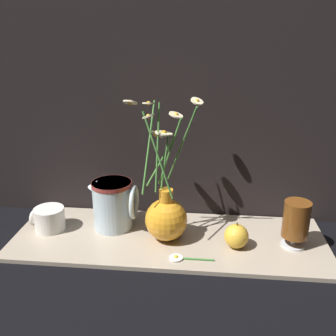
# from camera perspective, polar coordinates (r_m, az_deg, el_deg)

# --- Properties ---
(ground_plane) EXTENTS (6.00, 6.00, 0.00)m
(ground_plane) POSITION_cam_1_polar(r_m,az_deg,el_deg) (1.11, 0.10, -10.97)
(ground_plane) COLOR black
(shelf) EXTENTS (0.90, 0.31, 0.01)m
(shelf) POSITION_cam_1_polar(r_m,az_deg,el_deg) (1.11, 0.10, -10.71)
(shelf) COLOR tan
(shelf) RESTS_ON ground_plane
(backdrop_wall) EXTENTS (1.40, 0.02, 1.10)m
(backdrop_wall) POSITION_cam_1_polar(r_m,az_deg,el_deg) (1.12, 1.03, 18.92)
(backdrop_wall) COLOR black
(backdrop_wall) RESTS_ON ground_plane
(vase_with_flowers) EXTENTS (0.22, 0.20, 0.40)m
(vase_with_flowers) POSITION_cam_1_polar(r_m,az_deg,el_deg) (1.06, -0.32, -7.11)
(vase_with_flowers) COLOR orange
(vase_with_flowers) RESTS_ON shelf
(yellow_mug) EXTENTS (0.10, 0.09, 0.07)m
(yellow_mug) POSITION_cam_1_polar(r_m,az_deg,el_deg) (1.18, -17.67, -7.39)
(yellow_mug) COLOR silver
(yellow_mug) RESTS_ON shelf
(ceramic_pitcher) EXTENTS (0.14, 0.12, 0.16)m
(ceramic_pitcher) POSITION_cam_1_polar(r_m,az_deg,el_deg) (1.13, -8.28, -5.28)
(ceramic_pitcher) COLOR silver
(ceramic_pitcher) RESTS_ON shelf
(tea_glass) EXTENTS (0.07, 0.07, 0.13)m
(tea_glass) POSITION_cam_1_polar(r_m,az_deg,el_deg) (1.08, 18.93, -7.61)
(tea_glass) COLOR silver
(tea_glass) RESTS_ON shelf
(orange_fruit) EXTENTS (0.07, 0.07, 0.08)m
(orange_fruit) POSITION_cam_1_polar(r_m,az_deg,el_deg) (1.06, 10.37, -10.17)
(orange_fruit) COLOR gold
(orange_fruit) RESTS_ON shelf
(loose_daisy) EXTENTS (0.12, 0.04, 0.01)m
(loose_daisy) POSITION_cam_1_polar(r_m,az_deg,el_deg) (1.01, 2.04, -13.55)
(loose_daisy) COLOR #3D7A33
(loose_daisy) RESTS_ON shelf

